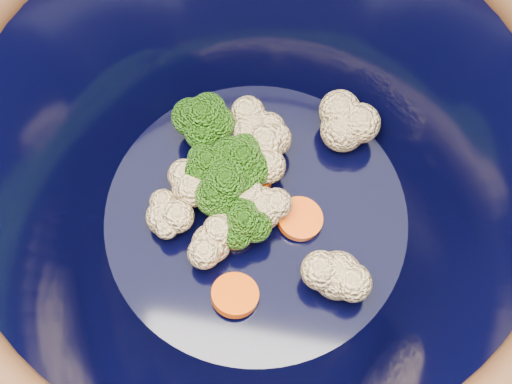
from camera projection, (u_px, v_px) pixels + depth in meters
The scene contains 4 objects.
ground at pixel (247, 382), 1.38m from camera, with size 3.00×3.00×0.00m, color #9E7A54.
counter at pixel (244, 329), 0.97m from camera, with size 1.20×1.20×0.90m, color white.
mixing_bowl at pixel (256, 182), 0.46m from camera, with size 0.46×0.46×0.17m.
vegetable_pile at pixel (242, 177), 0.50m from camera, with size 0.15×0.17×0.05m.
Camera 1 is at (0.06, -0.21, 1.41)m, focal length 50.00 mm.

